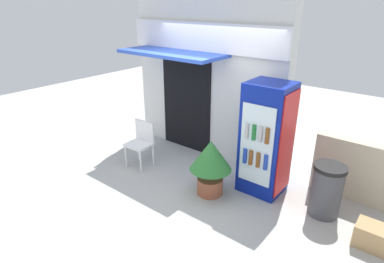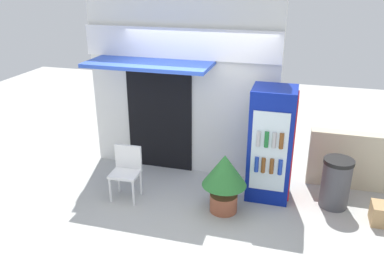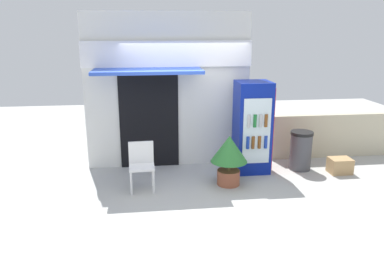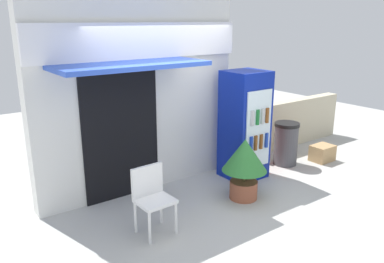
{
  "view_description": "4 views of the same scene",
  "coord_description": "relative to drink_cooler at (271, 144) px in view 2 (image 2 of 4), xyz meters",
  "views": [
    {
      "loc": [
        3.17,
        -3.49,
        2.91
      ],
      "look_at": [
        0.04,
        0.46,
        0.81
      ],
      "focal_mm": 29.75,
      "sensor_mm": 36.0,
      "label": 1
    },
    {
      "loc": [
        1.59,
        -4.9,
        3.35
      ],
      "look_at": [
        0.07,
        0.54,
        1.07
      ],
      "focal_mm": 36.76,
      "sensor_mm": 36.0,
      "label": 2
    },
    {
      "loc": [
        -0.76,
        -6.13,
        2.78
      ],
      "look_at": [
        0.03,
        0.34,
        0.97
      ],
      "focal_mm": 35.1,
      "sensor_mm": 36.0,
      "label": 3
    },
    {
      "loc": [
        -3.06,
        -3.68,
        2.59
      ],
      "look_at": [
        -0.0,
        0.51,
        1.07
      ],
      "focal_mm": 36.05,
      "sensor_mm": 36.0,
      "label": 4
    }
  ],
  "objects": [
    {
      "name": "drink_cooler",
      "position": [
        0.0,
        0.0,
        0.0
      ],
      "size": [
        0.68,
        0.67,
        1.8
      ],
      "color": "navy",
      "rests_on": "ground"
    },
    {
      "name": "ground",
      "position": [
        -1.28,
        -0.77,
        -0.9
      ],
      "size": [
        16.0,
        16.0,
        0.0
      ],
      "primitive_type": "plane",
      "color": "#B2B2AD"
    },
    {
      "name": "potted_plant_near_shop",
      "position": [
        -0.6,
        -0.63,
        -0.31
      ],
      "size": [
        0.66,
        0.66,
        0.93
      ],
      "color": "#995138",
      "rests_on": "ground"
    },
    {
      "name": "storefront_building",
      "position": [
        -1.63,
        0.61,
        0.68
      ],
      "size": [
        3.3,
        1.12,
        3.09
      ],
      "color": "silver",
      "rests_on": "ground"
    },
    {
      "name": "plastic_chair",
      "position": [
        -2.17,
        -0.63,
        -0.4
      ],
      "size": [
        0.45,
        0.4,
        0.85
      ],
      "color": "white",
      "rests_on": "ground"
    },
    {
      "name": "trash_bin",
      "position": [
        1.01,
        -0.04,
        -0.5
      ],
      "size": [
        0.45,
        0.45,
        0.79
      ],
      "color": "#47474C",
      "rests_on": "ground"
    }
  ]
}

